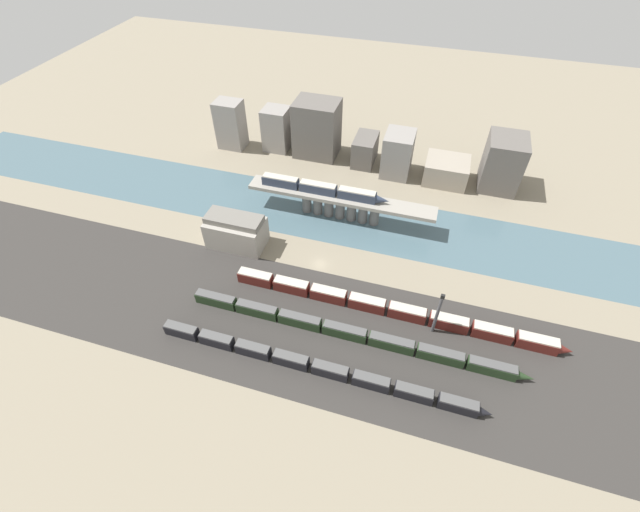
% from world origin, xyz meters
% --- Properties ---
extents(ground_plane, '(400.00, 400.00, 0.00)m').
position_xyz_m(ground_plane, '(0.00, 0.00, 0.00)').
color(ground_plane, gray).
extents(railbed_yard, '(280.00, 42.00, 0.01)m').
position_xyz_m(railbed_yard, '(0.00, -24.00, 0.00)').
color(railbed_yard, '#33302D').
rests_on(railbed_yard, ground).
extents(river_water, '(320.00, 28.09, 0.01)m').
position_xyz_m(river_water, '(0.00, 24.01, 0.00)').
color(river_water, '#47606B').
rests_on(river_water, ground).
extents(bridge, '(64.10, 7.11, 8.97)m').
position_xyz_m(bridge, '(0.00, 24.01, 6.18)').
color(bridge, gray).
rests_on(bridge, ground).
extents(train_on_bridge, '(43.95, 3.14, 3.48)m').
position_xyz_m(train_on_bridge, '(-6.23, 24.01, 10.66)').
color(train_on_bridge, '#2D384C').
rests_on(train_on_bridge, bridge).
extents(train_yard_near, '(84.10, 2.67, 3.58)m').
position_xyz_m(train_yard_near, '(9.34, -35.66, 1.76)').
color(train_yard_near, black).
rests_on(train_yard_near, ground).
extents(train_yard_mid, '(91.09, 2.66, 3.64)m').
position_xyz_m(train_yard_mid, '(15.23, -23.50, 1.79)').
color(train_yard_mid, '#23381E').
rests_on(train_yard_mid, ground).
extents(train_yard_far, '(92.60, 3.17, 3.91)m').
position_xyz_m(train_yard_far, '(24.50, -12.61, 1.93)').
color(train_yard_far, '#5B1E19').
rests_on(train_yard_far, ground).
extents(warehouse_building, '(18.20, 10.44, 11.22)m').
position_xyz_m(warehouse_building, '(-28.38, 1.41, 5.34)').
color(warehouse_building, '#9E998E').
rests_on(warehouse_building, ground).
extents(signal_tower, '(1.00, 0.84, 14.95)m').
position_xyz_m(signal_tower, '(36.22, -15.11, 7.47)').
color(signal_tower, '#4C4C51').
rests_on(signal_tower, ground).
extents(city_block_far_left, '(10.66, 8.70, 19.67)m').
position_xyz_m(city_block_far_left, '(-55.60, 56.75, 9.83)').
color(city_block_far_left, gray).
rests_on(city_block_far_left, ground).
extents(city_block_left, '(10.16, 9.78, 17.44)m').
position_xyz_m(city_block_left, '(-36.86, 60.54, 8.72)').
color(city_block_left, gray).
rests_on(city_block_left, ground).
extents(city_block_center, '(17.22, 13.60, 22.41)m').
position_xyz_m(city_block_center, '(-19.77, 61.30, 11.21)').
color(city_block_center, '#605B56').
rests_on(city_block_center, ground).
extents(city_block_right, '(8.39, 14.02, 10.99)m').
position_xyz_m(city_block_right, '(0.47, 60.56, 5.49)').
color(city_block_right, '#605B56').
rests_on(city_block_right, ground).
extents(city_block_far_right, '(10.74, 12.99, 16.71)m').
position_xyz_m(city_block_far_right, '(13.87, 56.64, 8.35)').
color(city_block_far_right, gray).
rests_on(city_block_far_right, ground).
extents(city_block_tall, '(15.96, 14.16, 8.71)m').
position_xyz_m(city_block_tall, '(32.83, 56.96, 4.35)').
color(city_block_tall, gray).
rests_on(city_block_tall, ground).
extents(city_block_low, '(13.39, 15.84, 19.42)m').
position_xyz_m(city_block_low, '(51.74, 59.47, 9.71)').
color(city_block_low, '#605B56').
rests_on(city_block_low, ground).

